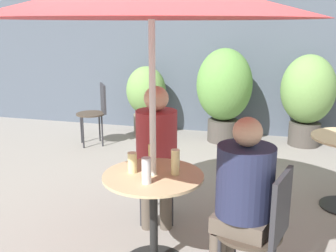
# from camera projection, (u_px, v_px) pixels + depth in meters

# --- Properties ---
(storefront_wall) EXTENTS (10.00, 0.06, 3.00)m
(storefront_wall) POSITION_uv_depth(u_px,v_px,m) (224.00, 39.00, 6.11)
(storefront_wall) COLOR #4C5666
(storefront_wall) RESTS_ON ground_plane
(cafe_table_near) EXTENTS (0.71, 0.71, 0.71)m
(cafe_table_near) POSITION_uv_depth(u_px,v_px,m) (153.00, 202.00, 2.79)
(cafe_table_near) COLOR black
(cafe_table_near) RESTS_ON ground_plane
(bistro_chair_0) EXTENTS (0.45, 0.43, 0.89)m
(bistro_chair_0) POSITION_uv_depth(u_px,v_px,m) (264.00, 224.00, 2.39)
(bistro_chair_0) COLOR #42382D
(bistro_chair_0) RESTS_ON ground_plane
(bistro_chair_1) EXTENTS (0.43, 0.45, 0.89)m
(bistro_chair_1) POSITION_uv_depth(u_px,v_px,m) (157.00, 159.00, 3.55)
(bistro_chair_1) COLOR #42382D
(bistro_chair_1) RESTS_ON ground_plane
(bistro_chair_3) EXTENTS (0.48, 0.47, 0.89)m
(bistro_chair_3) POSITION_uv_depth(u_px,v_px,m) (97.00, 108.00, 5.69)
(bistro_chair_3) COLOR #42382D
(bistro_chair_3) RESTS_ON ground_plane
(seated_person_0) EXTENTS (0.40, 0.38, 1.20)m
(seated_person_0) POSITION_uv_depth(u_px,v_px,m) (242.00, 193.00, 2.42)
(seated_person_0) COLOR brown
(seated_person_0) RESTS_ON ground_plane
(seated_person_1) EXTENTS (0.38, 0.40, 1.23)m
(seated_person_1) POSITION_uv_depth(u_px,v_px,m) (157.00, 144.00, 3.36)
(seated_person_1) COLOR brown
(seated_person_1) RESTS_ON ground_plane
(beer_glass_0) EXTENTS (0.06, 0.06, 0.18)m
(beer_glass_0) POSITION_uv_depth(u_px,v_px,m) (175.00, 162.00, 2.72)
(beer_glass_0) COLOR beige
(beer_glass_0) RESTS_ON cafe_table_near
(beer_glass_1) EXTENTS (0.06, 0.06, 0.17)m
(beer_glass_1) POSITION_uv_depth(u_px,v_px,m) (152.00, 156.00, 2.86)
(beer_glass_1) COLOR #DBC65B
(beer_glass_1) RESTS_ON cafe_table_near
(beer_glass_2) EXTENTS (0.07, 0.07, 0.15)m
(beer_glass_2) POSITION_uv_depth(u_px,v_px,m) (132.00, 163.00, 2.76)
(beer_glass_2) COLOR beige
(beer_glass_2) RESTS_ON cafe_table_near
(beer_glass_3) EXTENTS (0.06, 0.06, 0.18)m
(beer_glass_3) POSITION_uv_depth(u_px,v_px,m) (146.00, 171.00, 2.57)
(beer_glass_3) COLOR silver
(beer_glass_3) RESTS_ON cafe_table_near
(potted_plant_0) EXTENTS (0.62, 0.62, 1.09)m
(potted_plant_0) POSITION_uv_depth(u_px,v_px,m) (146.00, 96.00, 6.22)
(potted_plant_0) COLOR slate
(potted_plant_0) RESTS_ON ground_plane
(potted_plant_1) EXTENTS (0.82, 0.82, 1.39)m
(potted_plant_1) POSITION_uv_depth(u_px,v_px,m) (224.00, 89.00, 5.78)
(potted_plant_1) COLOR #47423D
(potted_plant_1) RESTS_ON ground_plane
(potted_plant_2) EXTENTS (0.76, 0.76, 1.32)m
(potted_plant_2) POSITION_uv_depth(u_px,v_px,m) (308.00, 94.00, 5.59)
(potted_plant_2) COLOR #47423D
(potted_plant_2) RESTS_ON ground_plane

